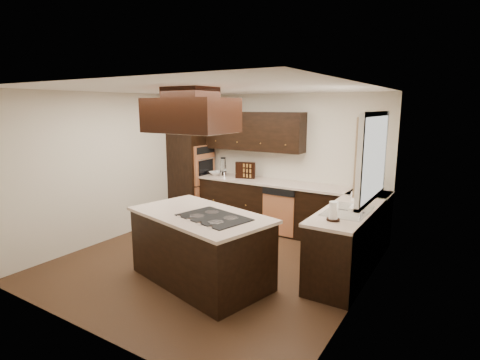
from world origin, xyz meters
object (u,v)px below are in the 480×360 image
Objects in this scene: range_hood at (191,115)px; oven_column at (191,166)px; island at (201,249)px; spice_rack at (245,170)px.

oven_column is at bearing 129.74° from range_hood.
oven_column is at bearing 145.05° from island.
range_hood is (1.88, -2.25, 1.10)m from oven_column.
range_hood is at bearing -50.26° from oven_column.
island is at bearing -48.69° from oven_column.
oven_column is 3.13m from range_hood.
spice_rack is (-0.62, 2.35, -1.08)m from range_hood.
island is 1.72m from range_hood.
spice_rack is at bearing 4.14° from oven_column.
island is at bearing -94.50° from spice_rack.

